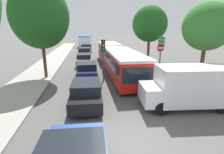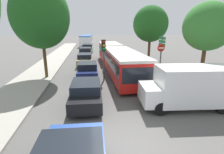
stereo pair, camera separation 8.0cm
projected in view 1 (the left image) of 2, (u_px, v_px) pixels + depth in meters
ground_plane at (127, 148)px, 6.51m from camera, size 200.00×200.00×0.00m
kerb_strip_left at (54, 59)px, 24.70m from camera, size 3.20×49.96×0.14m
articulated_bus at (116, 57)px, 18.38m from camera, size 2.62×15.96×2.37m
city_bus_rear at (86, 40)px, 43.96m from camera, size 3.34×11.82×2.51m
queued_car_black at (86, 93)px, 10.03m from camera, size 1.85×4.09×1.40m
queued_car_navy at (88, 70)px, 15.42m from camera, size 1.85×4.09×1.40m
queued_car_tan at (84, 59)px, 20.57m from camera, size 1.85×4.09×1.40m
queued_car_graphite at (85, 52)px, 26.10m from camera, size 1.95×4.32×1.48m
queued_car_green at (87, 48)px, 31.48m from camera, size 1.97×4.35×1.49m
white_van at (191, 86)px, 9.56m from camera, size 5.14×2.34×2.31m
traffic_light at (103, 51)px, 14.17m from camera, size 0.34×0.37×3.40m
no_entry_sign at (160, 54)px, 16.68m from camera, size 0.70×0.08×2.82m
direction_sign_post at (161, 45)px, 18.04m from camera, size 0.11×1.40×3.60m
tree_left_mid at (40, 16)px, 14.01m from camera, size 4.64×4.64×7.86m
tree_right_near at (207, 28)px, 12.48m from camera, size 3.44×3.44×6.12m
tree_right_mid at (149, 25)px, 21.45m from camera, size 4.25×4.25×6.94m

